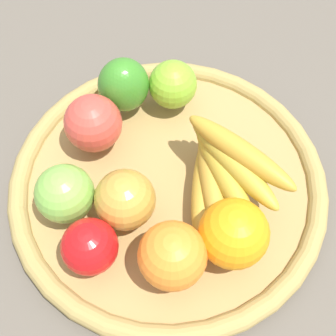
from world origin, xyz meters
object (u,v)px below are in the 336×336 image
bell_pepper (124,85)px  banana_bunch (222,171)px  apple_4 (173,84)px  apple_1 (90,246)px  apple_2 (125,200)px  apple_0 (93,123)px  orange_0 (169,256)px  apple_3 (65,194)px  orange_1 (234,233)px

bell_pepper → banana_bunch: bearing=110.4°
banana_bunch → bell_pepper: 0.19m
apple_4 → apple_1: (0.11, 0.24, -0.00)m
apple_2 → bell_pepper: bearing=-88.8°
apple_0 → apple_1: (-0.00, 0.17, -0.01)m
apple_4 → orange_0: (0.02, 0.26, 0.00)m
bell_pepper → apple_3: bearing=47.1°
apple_0 → banana_bunch: size_ratio=0.48×
apple_0 → orange_0: size_ratio=0.99×
apple_3 → bell_pepper: bearing=-112.7°
bell_pepper → apple_1: bell_pepper is taller
apple_1 → apple_2: bearing=-125.3°
apple_1 → apple_0: bearing=-88.8°
apple_0 → apple_4: bearing=-148.2°
apple_3 → apple_2: bearing=171.0°
apple_4 → orange_1: (-0.06, 0.24, 0.01)m
orange_0 → bell_pepper: size_ratio=0.95×
apple_1 → orange_0: bearing=169.5°
banana_bunch → orange_1: same height
apple_0 → orange_0: orange_0 is taller
apple_3 → orange_1: size_ratio=0.89×
apple_3 → orange_0: bearing=145.5°
apple_0 → apple_4: apple_0 is taller
orange_0 → bell_pepper: (0.05, -0.25, 0.00)m
bell_pepper → orange_1: bearing=99.1°
apple_3 → apple_2: size_ratio=0.98×
orange_0 → banana_bunch: 0.13m
apple_3 → orange_1: orange_1 is taller
apple_4 → apple_1: apple_4 is taller
apple_0 → apple_3: 0.11m
apple_3 → orange_1: (-0.20, 0.06, 0.00)m
orange_0 → banana_bunch: size_ratio=0.49×
banana_bunch → apple_4: bearing=-69.9°
apple_4 → apple_2: size_ratio=0.93×
orange_0 → apple_1: bearing=-10.5°
apple_4 → orange_0: size_ratio=0.88×
apple_0 → orange_1: size_ratio=0.94×
bell_pepper → apple_2: (-0.00, 0.18, -0.00)m
apple_2 → apple_4: bearing=-109.7°
orange_0 → orange_1: (-0.08, -0.02, 0.00)m
orange_0 → orange_1: 0.08m
banana_bunch → orange_0: bearing=56.6°
bell_pepper → apple_1: bearing=61.0°
apple_4 → banana_bunch: banana_bunch is taller
apple_2 → apple_3: bearing=-9.0°
orange_0 → apple_0: bearing=-63.6°
apple_0 → apple_1: 0.17m
banana_bunch → apple_2: banana_bunch is taller
banana_bunch → apple_2: size_ratio=2.17×
apple_3 → apple_1: apple_3 is taller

